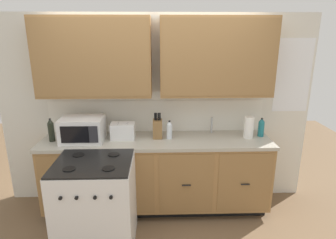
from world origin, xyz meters
TOP-DOWN VIEW (x-y plane):
  - ground_plane at (0.00, 0.00)m, footprint 8.00×8.00m
  - wall_unit at (0.00, 0.50)m, footprint 3.88×0.40m
  - counter_run at (0.00, 0.30)m, footprint 2.71×0.64m
  - stove_range at (-0.61, -0.33)m, footprint 0.76×0.68m
  - microwave at (-0.85, 0.27)m, footprint 0.48×0.37m
  - toaster at (-0.40, 0.33)m, footprint 0.28×0.18m
  - knife_block at (0.01, 0.35)m, footprint 0.11×0.14m
  - sink_faucet at (0.69, 0.51)m, footprint 0.02×0.02m
  - paper_towel_roll at (1.10, 0.32)m, footprint 0.12×0.12m
  - bottle_teal at (1.27, 0.36)m, footprint 0.07×0.07m
  - bottle_clear at (0.15, 0.31)m, footprint 0.07×0.07m
  - bottle_dark at (-1.21, 0.27)m, footprint 0.07×0.07m

SIDE VIEW (x-z plane):
  - ground_plane at x=0.00m, z-range 0.00..0.00m
  - stove_range at x=-0.61m, z-range 0.00..0.95m
  - counter_run at x=0.00m, z-range 0.01..0.95m
  - toaster at x=-0.40m, z-range 0.93..1.12m
  - sink_faucet at x=0.69m, z-range 0.93..1.13m
  - bottle_clear at x=0.15m, z-range 0.93..1.15m
  - bottle_teal at x=1.27m, z-range 0.93..1.16m
  - knife_block at x=0.01m, z-range 0.89..1.20m
  - paper_towel_roll at x=1.10m, z-range 0.93..1.19m
  - bottle_dark at x=-1.21m, z-range 0.93..1.20m
  - microwave at x=-0.85m, z-range 0.93..1.21m
  - wall_unit at x=0.00m, z-range 0.43..2.81m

